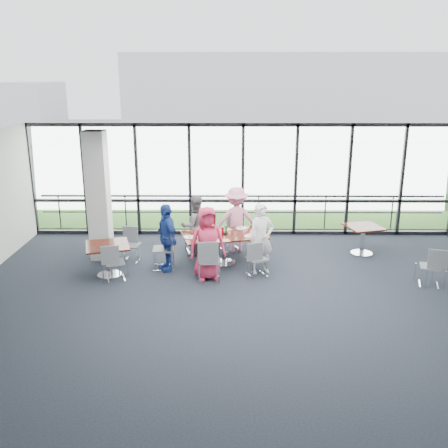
{
  "coord_description": "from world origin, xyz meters",
  "views": [
    {
      "loc": [
        -0.42,
        -8.89,
        4.44
      ],
      "look_at": [
        -0.51,
        2.32,
        1.1
      ],
      "focal_mm": 40.0,
      "sensor_mm": 36.0,
      "label": 1
    }
  ],
  "objects_px": {
    "structural_column": "(99,196)",
    "diner_near_left": "(207,243)",
    "main_table": "(224,239)",
    "chair_main_nl": "(210,260)",
    "chair_spare_lb": "(131,245)",
    "diner_near_right": "(261,239)",
    "diner_far_left": "(195,226)",
    "side_table_right": "(363,231)",
    "diner_far_right": "(236,220)",
    "side_table_left": "(108,249)",
    "chair_spare_r": "(431,267)",
    "chair_main_end": "(163,249)",
    "chair_spare_la": "(115,262)",
    "chair_main_nr": "(257,259)",
    "chair_main_fr": "(230,232)",
    "diner_end": "(167,237)",
    "chair_main_fl": "(195,235)"
  },
  "relations": [
    {
      "from": "diner_far_left",
      "to": "chair_main_fl",
      "type": "distance_m",
      "value": 0.44
    },
    {
      "from": "diner_near_left",
      "to": "chair_main_fr",
      "type": "distance_m",
      "value": 2.05
    },
    {
      "from": "diner_far_left",
      "to": "side_table_left",
      "type": "bearing_deg",
      "value": 12.05
    },
    {
      "from": "side_table_right",
      "to": "chair_spare_la",
      "type": "bearing_deg",
      "value": -163.6
    },
    {
      "from": "side_table_right",
      "to": "structural_column",
      "type": "bearing_deg",
      "value": -177.11
    },
    {
      "from": "side_table_right",
      "to": "chair_spare_la",
      "type": "relative_size",
      "value": 1.21
    },
    {
      "from": "structural_column",
      "to": "side_table_right",
      "type": "height_order",
      "value": "structural_column"
    },
    {
      "from": "diner_near_left",
      "to": "chair_main_end",
      "type": "relative_size",
      "value": 1.71
    },
    {
      "from": "chair_spare_la",
      "to": "side_table_right",
      "type": "bearing_deg",
      "value": -1.49
    },
    {
      "from": "diner_near_right",
      "to": "chair_main_fl",
      "type": "bearing_deg",
      "value": 117.66
    },
    {
      "from": "chair_main_fl",
      "to": "chair_main_end",
      "type": "relative_size",
      "value": 0.91
    },
    {
      "from": "chair_spare_lb",
      "to": "chair_spare_r",
      "type": "relative_size",
      "value": 0.95
    },
    {
      "from": "chair_main_nl",
      "to": "chair_main_end",
      "type": "bearing_deg",
      "value": 141.8
    },
    {
      "from": "diner_near_left",
      "to": "chair_main_nr",
      "type": "bearing_deg",
      "value": -8.41
    },
    {
      "from": "chair_main_nr",
      "to": "chair_spare_r",
      "type": "xyz_separation_m",
      "value": [
        3.76,
        -0.53,
        0.02
      ]
    },
    {
      "from": "diner_far_left",
      "to": "chair_main_fl",
      "type": "relative_size",
      "value": 1.77
    },
    {
      "from": "chair_main_nl",
      "to": "chair_main_fr",
      "type": "height_order",
      "value": "chair_main_fr"
    },
    {
      "from": "chair_main_end",
      "to": "chair_main_nl",
      "type": "bearing_deg",
      "value": 54.16
    },
    {
      "from": "diner_near_left",
      "to": "chair_main_nl",
      "type": "bearing_deg",
      "value": -82.13
    },
    {
      "from": "chair_main_nl",
      "to": "side_table_left",
      "type": "bearing_deg",
      "value": 167.56
    },
    {
      "from": "chair_spare_la",
      "to": "chair_spare_r",
      "type": "xyz_separation_m",
      "value": [
        6.97,
        -0.26,
        0.02
      ]
    },
    {
      "from": "diner_far_right",
      "to": "chair_spare_la",
      "type": "bearing_deg",
      "value": 29.55
    },
    {
      "from": "side_table_left",
      "to": "chair_spare_la",
      "type": "bearing_deg",
      "value": -50.62
    },
    {
      "from": "main_table",
      "to": "diner_far_left",
      "type": "height_order",
      "value": "diner_far_left"
    },
    {
      "from": "main_table",
      "to": "diner_far_left",
      "type": "xyz_separation_m",
      "value": [
        -0.74,
        0.61,
        0.15
      ]
    },
    {
      "from": "chair_main_end",
      "to": "chair_spare_r",
      "type": "bearing_deg",
      "value": 77.14
    },
    {
      "from": "side_table_left",
      "to": "chair_spare_r",
      "type": "height_order",
      "value": "chair_spare_r"
    },
    {
      "from": "main_table",
      "to": "side_table_right",
      "type": "relative_size",
      "value": 2.15
    },
    {
      "from": "structural_column",
      "to": "diner_near_left",
      "type": "xyz_separation_m",
      "value": [
        2.72,
        -1.32,
        -0.76
      ]
    },
    {
      "from": "diner_near_left",
      "to": "diner_end",
      "type": "height_order",
      "value": "diner_near_left"
    },
    {
      "from": "chair_main_nl",
      "to": "chair_main_fl",
      "type": "height_order",
      "value": "chair_main_nl"
    },
    {
      "from": "chair_spare_lb",
      "to": "diner_far_right",
      "type": "bearing_deg",
      "value": -153.42
    },
    {
      "from": "chair_main_fr",
      "to": "chair_spare_lb",
      "type": "distance_m",
      "value": 2.62
    },
    {
      "from": "main_table",
      "to": "chair_main_nl",
      "type": "height_order",
      "value": "chair_main_nl"
    },
    {
      "from": "diner_near_right",
      "to": "diner_far_left",
      "type": "relative_size",
      "value": 1.06
    },
    {
      "from": "chair_main_nl",
      "to": "chair_spare_lb",
      "type": "xyz_separation_m",
      "value": [
        -1.99,
        1.19,
        -0.06
      ]
    },
    {
      "from": "chair_main_end",
      "to": "chair_spare_la",
      "type": "distance_m",
      "value": 1.22
    },
    {
      "from": "structural_column",
      "to": "diner_near_right",
      "type": "bearing_deg",
      "value": -13.46
    },
    {
      "from": "side_table_left",
      "to": "chair_spare_r",
      "type": "distance_m",
      "value": 7.2
    },
    {
      "from": "side_table_right",
      "to": "diner_far_right",
      "type": "relative_size",
      "value": 0.6
    },
    {
      "from": "main_table",
      "to": "chair_spare_r",
      "type": "xyz_separation_m",
      "value": [
        4.53,
        -1.32,
        -0.19
      ]
    },
    {
      "from": "structural_column",
      "to": "diner_near_left",
      "type": "height_order",
      "value": "structural_column"
    },
    {
      "from": "chair_main_nl",
      "to": "chair_main_fr",
      "type": "relative_size",
      "value": 0.96
    },
    {
      "from": "diner_near_left",
      "to": "chair_main_nl",
      "type": "height_order",
      "value": "diner_near_left"
    },
    {
      "from": "chair_main_fl",
      "to": "chair_main_end",
      "type": "xyz_separation_m",
      "value": [
        -0.68,
        -1.23,
        0.05
      ]
    },
    {
      "from": "diner_near_left",
      "to": "chair_spare_lb",
      "type": "xyz_separation_m",
      "value": [
        -1.94,
        1.07,
        -0.43
      ]
    },
    {
      "from": "diner_near_left",
      "to": "chair_spare_lb",
      "type": "height_order",
      "value": "diner_near_left"
    },
    {
      "from": "side_table_right",
      "to": "diner_near_right",
      "type": "height_order",
      "value": "diner_near_right"
    },
    {
      "from": "side_table_right",
      "to": "chair_main_nl",
      "type": "relative_size",
      "value": 1.07
    },
    {
      "from": "chair_main_nl",
      "to": "chair_spare_lb",
      "type": "bearing_deg",
      "value": 143.07
    }
  ]
}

